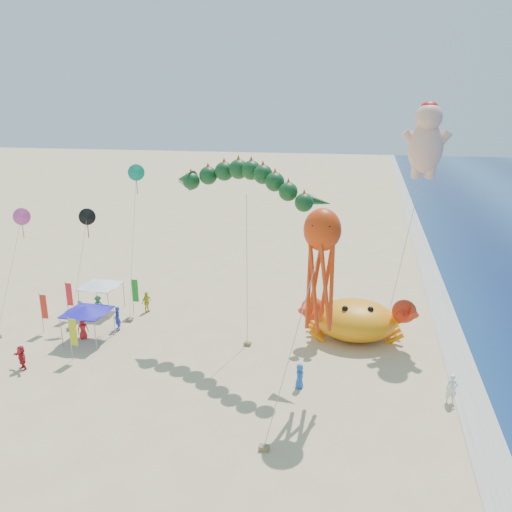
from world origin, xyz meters
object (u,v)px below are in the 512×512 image
at_px(dragon_kite, 244,186).
at_px(octopus_kite, 321,260).
at_px(crab_inflatable, 355,319).
at_px(cherub_kite, 426,138).
at_px(canopy_white, 101,284).
at_px(canopy_blue, 87,309).

xyz_separation_m(dragon_kite, octopus_kite, (5.88, -6.11, -2.96)).
xyz_separation_m(crab_inflatable, cherub_kite, (4.18, 4.25, 12.69)).
distance_m(crab_inflatable, canopy_white, 20.77).
bearing_deg(canopy_white, crab_inflatable, -1.42).
xyz_separation_m(cherub_kite, canopy_blue, (-23.07, -8.95, -11.81)).
bearing_deg(dragon_kite, cherub_kite, 28.11).
bearing_deg(octopus_kite, crab_inflatable, 77.02).
height_order(octopus_kite, canopy_white, octopus_kite).
distance_m(canopy_blue, canopy_white, 5.54).
distance_m(cherub_kite, canopy_blue, 27.42).
bearing_deg(crab_inflatable, cherub_kite, 45.42).
relative_size(dragon_kite, octopus_kite, 1.12).
bearing_deg(octopus_kite, cherub_kite, 64.03).
relative_size(octopus_kite, canopy_white, 3.58).
distance_m(crab_inflatable, octopus_kite, 10.87).
xyz_separation_m(crab_inflatable, octopus_kite, (-1.90, -8.25, 6.81)).
height_order(crab_inflatable, canopy_blue, crab_inflatable).
distance_m(octopus_kite, canopy_white, 21.61).
bearing_deg(canopy_white, dragon_kite, -11.61).
height_order(dragon_kite, canopy_blue, dragon_kite).
bearing_deg(crab_inflatable, canopy_blue, -166.01).
bearing_deg(dragon_kite, canopy_white, 168.39).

